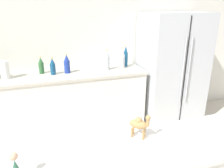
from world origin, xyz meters
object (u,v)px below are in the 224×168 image
at_px(back_bottle_0, 126,56).
at_px(back_bottle_3, 122,58).
at_px(paper_towel_roll, 5,70).
at_px(back_bottle_4, 41,66).
at_px(wise_man_figurine_blue, 16,167).
at_px(refrigerator, 171,69).
at_px(back_bottle_2, 67,64).
at_px(camel_figurine, 139,124).
at_px(back_bottle_1, 53,67).
at_px(back_bottle_5, 107,60).

xyz_separation_m(back_bottle_0, back_bottle_3, (-0.08, -0.09, -0.01)).
distance_m(paper_towel_roll, back_bottle_3, 1.59).
xyz_separation_m(back_bottle_4, wise_man_figurine_blue, (-0.14, -2.08, 0.03)).
bearing_deg(paper_towel_roll, refrigerator, -1.28).
relative_size(back_bottle_3, back_bottle_4, 1.33).
distance_m(back_bottle_2, camel_figurine, 1.87).
distance_m(paper_towel_roll, back_bottle_0, 1.67).
bearing_deg(back_bottle_1, back_bottle_2, 3.92).
xyz_separation_m(camel_figurine, wise_man_figurine_blue, (-0.72, -0.15, -0.03)).
bearing_deg(back_bottle_3, refrigerator, -5.43).
bearing_deg(back_bottle_5, camel_figurine, -100.01).
relative_size(back_bottle_4, back_bottle_5, 0.79).
relative_size(back_bottle_2, back_bottle_4, 1.14).
bearing_deg(paper_towel_roll, back_bottle_2, 1.53).
xyz_separation_m(refrigerator, back_bottle_1, (-1.80, 0.06, 0.18)).
bearing_deg(back_bottle_2, wise_man_figurine_blue, -103.41).
height_order(paper_towel_roll, wise_man_figurine_blue, paper_towel_roll).
height_order(camel_figurine, wise_man_figurine_blue, camel_figurine).
bearing_deg(camel_figurine, back_bottle_2, 97.57).
bearing_deg(back_bottle_3, back_bottle_0, 45.63).
relative_size(paper_towel_roll, camel_figurine, 1.36).
bearing_deg(back_bottle_4, back_bottle_3, -4.06).
bearing_deg(camel_figurine, back_bottle_5, 79.99).
distance_m(refrigerator, back_bottle_1, 1.81).
relative_size(paper_towel_roll, back_bottle_4, 1.00).
distance_m(back_bottle_0, back_bottle_1, 1.09).
height_order(paper_towel_roll, back_bottle_4, same).
relative_size(back_bottle_3, wise_man_figurine_blue, 2.05).
xyz_separation_m(back_bottle_2, back_bottle_5, (0.57, -0.02, 0.01)).
distance_m(back_bottle_2, back_bottle_4, 0.35).
distance_m(refrigerator, back_bottle_3, 0.83).
height_order(back_bottle_4, camel_figurine, camel_figurine).
height_order(back_bottle_3, wise_man_figurine_blue, back_bottle_3).
bearing_deg(back_bottle_1, back_bottle_3, 0.85).
xyz_separation_m(refrigerator, camel_figurine, (-1.36, -1.77, 0.25)).
height_order(refrigerator, back_bottle_1, refrigerator).
xyz_separation_m(back_bottle_2, wise_man_figurine_blue, (-0.48, -1.99, 0.02)).
distance_m(paper_towel_roll, camel_figurine, 2.10).
relative_size(back_bottle_5, wise_man_figurine_blue, 1.95).
relative_size(refrigerator, back_bottle_1, 7.48).
distance_m(back_bottle_0, back_bottle_3, 0.12).
xyz_separation_m(back_bottle_4, back_bottle_5, (0.91, -0.10, 0.03)).
distance_m(back_bottle_4, camel_figurine, 2.02).
height_order(back_bottle_0, camel_figurine, back_bottle_0).
xyz_separation_m(paper_towel_roll, camel_figurine, (1.02, -1.83, 0.06)).
distance_m(back_bottle_3, wise_man_figurine_blue, 2.37).
height_order(back_bottle_0, back_bottle_2, back_bottle_0).
xyz_separation_m(paper_towel_roll, back_bottle_1, (0.58, 0.01, -0.01)).
height_order(back_bottle_1, back_bottle_5, back_bottle_5).
xyz_separation_m(back_bottle_0, camel_figurine, (-0.65, -1.94, 0.02)).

